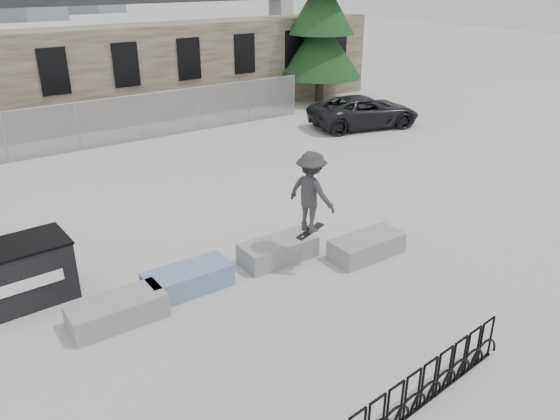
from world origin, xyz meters
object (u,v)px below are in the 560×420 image
object	(u,v)px
planter_center_right	(278,249)
dumpster	(20,273)
planter_far_left	(117,310)
suv	(364,111)
planter_offset	(367,245)
bike_rack	(428,383)
planter_center_left	(188,278)
spruce_tree	(322,12)
skateboarder	(311,192)

from	to	relation	value
planter_center_right	dumpster	distance (m)	6.05
planter_far_left	suv	distance (m)	17.56
planter_offset	bike_rack	bearing A→B (deg)	-122.14
bike_rack	dumpster	bearing A→B (deg)	123.91
planter_center_left	planter_center_right	distance (m)	2.55
planter_offset	spruce_tree	bearing A→B (deg)	55.10
bike_rack	suv	distance (m)	18.35
planter_offset	bike_rack	world-z (taller)	bike_rack
planter_far_left	bike_rack	size ratio (longest dim) A/B	0.45
planter_center_right	dumpster	bearing A→B (deg)	163.49
planter_far_left	spruce_tree	xyz separation A→B (m)	(17.03, 14.43, 4.50)
dumpster	planter_center_right	bearing A→B (deg)	-19.33
planter_far_left	dumpster	distance (m)	2.50
planter_center_right	dumpster	xyz separation A→B (m)	(-5.79, 1.71, 0.42)
bike_rack	skateboarder	bearing A→B (deg)	76.07
planter_center_right	skateboarder	xyz separation A→B (m)	(0.38, -0.82, 1.77)
planter_center_left	planter_offset	distance (m)	4.71
planter_center_right	suv	bearing A→B (deg)	37.96
planter_center_left	suv	bearing A→B (deg)	32.24
planter_far_left	planter_center_left	bearing A→B (deg)	9.64
bike_rack	suv	bearing A→B (deg)	50.43
planter_far_left	suv	world-z (taller)	suv
dumpster	suv	xyz separation A→B (m)	(16.65, 6.76, 0.02)
planter_far_left	planter_offset	bearing A→B (deg)	-7.64
suv	planter_offset	bearing A→B (deg)	151.84
bike_rack	spruce_tree	size ratio (longest dim) A/B	0.39
dumpster	suv	size ratio (longest dim) A/B	0.42
planter_center_right	bike_rack	world-z (taller)	bike_rack
bike_rack	planter_center_left	bearing A→B (deg)	106.86
spruce_tree	planter_center_left	bearing A→B (deg)	-137.15
planter_center_left	planter_center_right	size ratio (longest dim) A/B	1.00
planter_center_right	bike_rack	distance (m)	5.73
spruce_tree	skateboarder	bearing A→B (deg)	-129.42
planter_offset	bike_rack	size ratio (longest dim) A/B	0.45
skateboarder	suv	bearing A→B (deg)	-62.63
planter_far_left	spruce_tree	bearing A→B (deg)	40.27
spruce_tree	suv	distance (m)	7.21
planter_center_right	dumpster	world-z (taller)	dumpster
planter_offset	spruce_tree	distance (m)	19.17
dumpster	skateboarder	distance (m)	6.80
planter_far_left	skateboarder	bearing A→B (deg)	-6.47
bike_rack	suv	xyz separation A→B (m)	(11.69, 14.15, 0.30)
bike_rack	planter_offset	bearing A→B (deg)	57.86
planter_center_left	planter_offset	world-z (taller)	same
planter_far_left	planter_center_right	world-z (taller)	same
spruce_tree	bike_rack	bearing A→B (deg)	-124.28
dumpster	spruce_tree	size ratio (longest dim) A/B	0.19
skateboarder	planter_center_left	bearing A→B (deg)	59.74
planter_offset	bike_rack	distance (m)	5.35
planter_offset	dumpster	distance (m)	8.32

